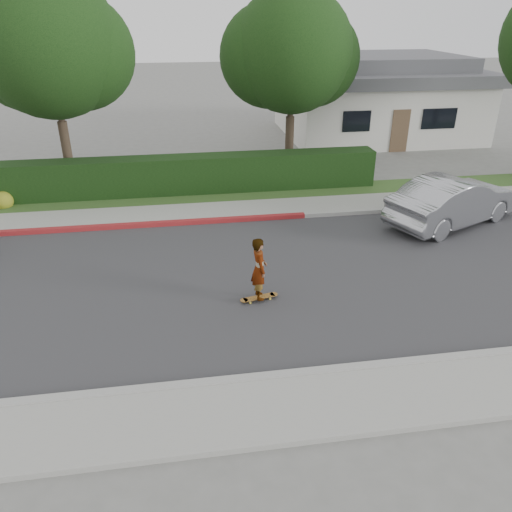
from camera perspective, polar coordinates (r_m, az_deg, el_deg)
The scene contains 15 objects.
ground at distance 13.76m, azimuth 5.54°, elevation -2.19°, with size 120.00×120.00×0.00m, color slate.
road at distance 13.76m, azimuth 5.54°, elevation -2.17°, with size 60.00×8.00×0.01m, color #2D2D30.
curb_near at distance 10.47m, azimuth 11.05°, elevation -12.53°, with size 60.00×0.20×0.15m, color #9E9E99.
sidewalk_near at distance 9.85m, azimuth 12.78°, elevation -15.80°, with size 60.00×1.60×0.12m, color gray.
curb_far at distance 17.34m, azimuth 2.30°, elevation 4.47°, with size 60.00×0.20×0.15m, color #9E9E99.
curb_red_section at distance 17.15m, azimuth -14.36°, elevation 3.38°, with size 12.00×0.21×0.15m, color maroon.
sidewalk_far at distance 18.17m, azimuth 1.76°, elevation 5.49°, with size 60.00×1.60×0.12m, color gray.
planting_strip at distance 19.65m, azimuth 0.91°, elevation 7.12°, with size 60.00×1.60×0.10m, color #2D4C1E.
hedge at distance 19.74m, azimuth -8.10°, elevation 9.09°, with size 15.00×1.00×1.50m, color black.
tree_left at distance 20.85m, azimuth -22.48°, elevation 21.10°, with size 5.99×5.21×8.00m.
tree_center at distance 21.42m, azimuth 3.98°, elevation 21.99°, with size 5.66×4.84×7.44m.
house at distance 30.16m, azimuth 13.59°, elevation 17.31°, with size 10.60×8.60×4.30m.
skateboard at distance 12.51m, azimuth 0.35°, elevation -4.75°, with size 1.01×0.41×0.09m.
skateboarder at distance 12.11m, azimuth 0.36°, elevation -1.45°, with size 0.59×0.38×1.61m, color white.
car_silver at distance 17.96m, azimuth 21.64°, elevation 5.89°, with size 1.72×4.93×1.63m, color #A8A9AF.
Camera 1 is at (-3.16, -11.66, 6.59)m, focal length 35.00 mm.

